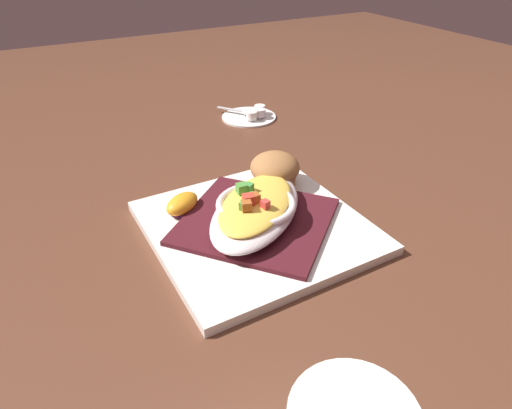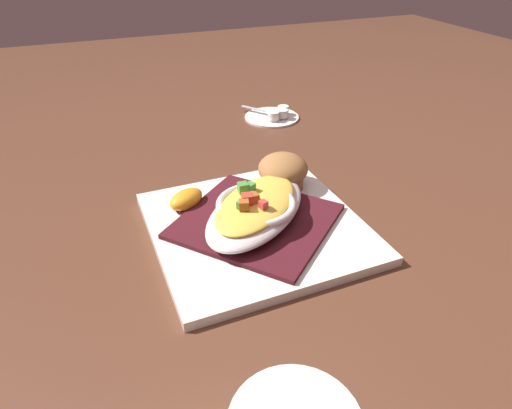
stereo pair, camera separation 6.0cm
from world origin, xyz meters
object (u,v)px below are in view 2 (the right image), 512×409
object	(u,v)px
creamer_cup_0	(274,116)
creamer_cup_2	(283,110)
gratin_dish	(256,208)
creamer_cup_1	(283,113)
creamer_saucer	(272,116)
muffin	(283,171)
orange_garnish	(187,200)
square_plate	(256,227)
spoon	(269,112)

from	to	relation	value
creamer_cup_0	creamer_cup_2	bearing A→B (deg)	-143.25
gratin_dish	creamer_cup_1	distance (m)	0.41
creamer_saucer	creamer_cup_2	bearing A→B (deg)	178.32
muffin	creamer_saucer	xyz separation A→B (m)	(-0.11, -0.30, -0.04)
orange_garnish	creamer_saucer	xyz separation A→B (m)	(-0.27, -0.30, -0.02)
creamer_saucer	square_plate	bearing A→B (deg)	63.43
muffin	creamer_saucer	size ratio (longest dim) A/B	0.65
gratin_dish	muffin	world-z (taller)	same
creamer_saucer	creamer_cup_0	size ratio (longest dim) A/B	4.91
creamer_saucer	creamer_cup_2	distance (m)	0.03
square_plate	gratin_dish	bearing A→B (deg)	9.55
square_plate	creamer_cup_2	xyz separation A→B (m)	(-0.21, -0.38, 0.01)
creamer_cup_0	creamer_cup_1	xyz separation A→B (m)	(-0.02, -0.00, 0.00)
square_plate	creamer_saucer	xyz separation A→B (m)	(-0.19, -0.38, -0.00)
spoon	creamer_cup_1	bearing A→B (deg)	126.75
square_plate	orange_garnish	size ratio (longest dim) A/B	4.23
muffin	creamer_cup_1	world-z (taller)	muffin
gratin_dish	creamer_cup_0	xyz separation A→B (m)	(-0.18, -0.35, -0.02)
creamer_cup_0	creamer_cup_2	distance (m)	0.04
muffin	creamer_cup_1	bearing A→B (deg)	-114.82
square_plate	muffin	xyz separation A→B (m)	(-0.08, -0.08, 0.03)
orange_garnish	creamer_cup_1	size ratio (longest dim) A/B	2.75
creamer_cup_1	spoon	bearing A→B (deg)	-53.25
spoon	creamer_cup_2	xyz separation A→B (m)	(-0.03, 0.01, 0.00)
square_plate	spoon	bearing A→B (deg)	-115.85
orange_garnish	spoon	size ratio (longest dim) A/B	0.77
gratin_dish	creamer_cup_0	world-z (taller)	gratin_dish
creamer_cup_0	creamer_cup_1	distance (m)	0.02
spoon	creamer_cup_2	distance (m)	0.03
creamer_saucer	spoon	distance (m)	0.01
orange_garnish	creamer_saucer	size ratio (longest dim) A/B	0.56
gratin_dish	creamer_saucer	distance (m)	0.42
orange_garnish	creamer_cup_2	world-z (taller)	orange_garnish
spoon	creamer_cup_1	world-z (taller)	creamer_cup_1
square_plate	gratin_dish	xyz separation A→B (m)	(0.00, 0.00, 0.03)
creamer_cup_1	square_plate	bearing A→B (deg)	60.11
muffin	spoon	size ratio (longest dim) A/B	0.90
muffin	creamer_cup_1	size ratio (longest dim) A/B	3.19
creamer_cup_2	orange_garnish	bearing A→B (deg)	45.81
gratin_dish	spoon	world-z (taller)	gratin_dish
creamer_saucer	creamer_cup_0	xyz separation A→B (m)	(0.01, 0.03, 0.01)
gratin_dish	creamer_cup_2	xyz separation A→B (m)	(-0.22, -0.38, -0.02)
orange_garnish	creamer_saucer	distance (m)	0.40
creamer_cup_0	orange_garnish	bearing A→B (deg)	46.80
creamer_saucer	creamer_cup_1	distance (m)	0.03
square_plate	muffin	size ratio (longest dim) A/B	3.65
gratin_dish	creamer_cup_2	world-z (taller)	gratin_dish
spoon	creamer_cup_0	bearing A→B (deg)	83.97
square_plate	muffin	world-z (taller)	muffin
gratin_dish	creamer_cup_1	world-z (taller)	gratin_dish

